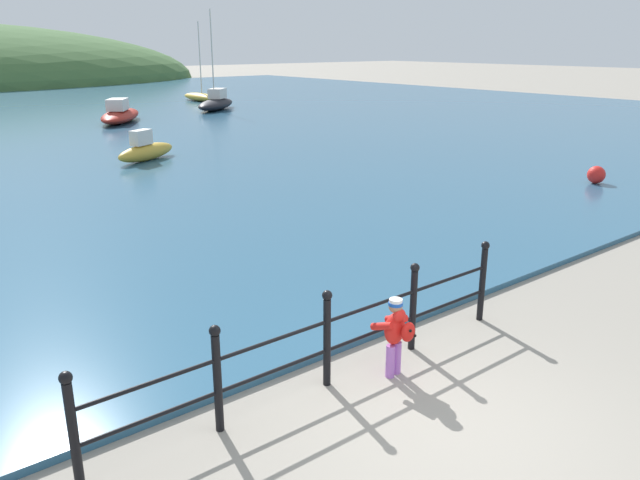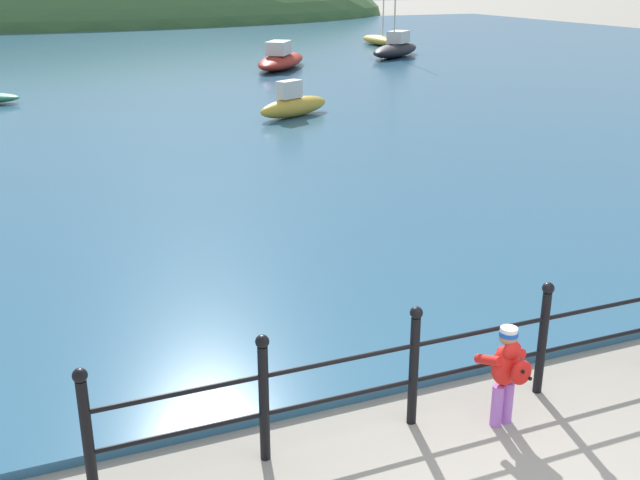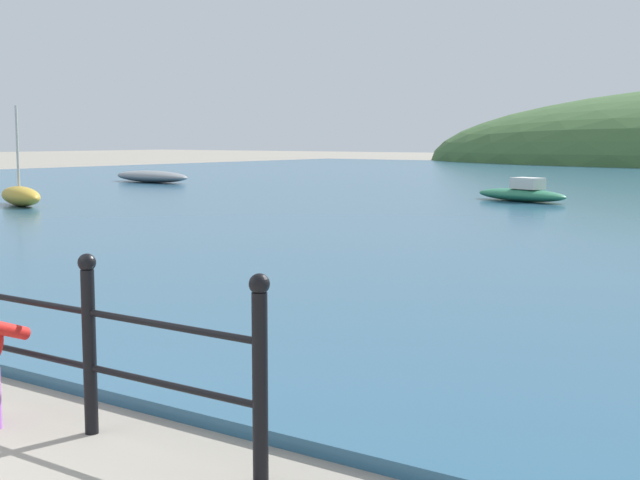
{
  "view_description": "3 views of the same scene",
  "coord_description": "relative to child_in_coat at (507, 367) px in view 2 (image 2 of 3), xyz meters",
  "views": [
    {
      "loc": [
        -4.62,
        -3.56,
        3.89
      ],
      "look_at": [
        1.61,
        4.16,
        0.75
      ],
      "focal_mm": 35.0,
      "sensor_mm": 36.0,
      "label": 1
    },
    {
      "loc": [
        -3.55,
        -3.82,
        4.04
      ],
      "look_at": [
        -0.27,
        4.16,
        0.94
      ],
      "focal_mm": 42.0,
      "sensor_mm": 36.0,
      "label": 2
    },
    {
      "loc": [
        5.62,
        -2.26,
        1.96
      ],
      "look_at": [
        -0.13,
        5.7,
        0.82
      ],
      "focal_mm": 50.0,
      "sensor_mm": 36.0,
      "label": 3
    }
  ],
  "objects": [
    {
      "name": "child_in_coat",
      "position": [
        0.0,
        0.0,
        0.0
      ],
      "size": [
        0.42,
        0.55,
        1.0
      ],
      "color": "#AD66C6",
      "rests_on": "ground"
    },
    {
      "name": "boat_white_sailboat",
      "position": [
        3.58,
        15.22,
        -0.17
      ],
      "size": [
        2.69,
        1.82,
        1.04
      ],
      "color": "gold",
      "rests_on": "water"
    },
    {
      "name": "boat_far_left",
      "position": [
        13.81,
        28.35,
        -0.1
      ],
      "size": [
        4.33,
        3.99,
        5.62
      ],
      "color": "black",
      "rests_on": "water"
    },
    {
      "name": "boat_blue_hull",
      "position": [
        7.03,
        26.03,
        -0.13
      ],
      "size": [
        4.02,
        4.88,
        1.18
      ],
      "color": "maroon",
      "rests_on": "water"
    },
    {
      "name": "iron_railing",
      "position": [
        -0.78,
        0.35,
        0.04
      ],
      "size": [
        5.95,
        0.12,
        1.21
      ],
      "color": "black",
      "rests_on": "ground"
    },
    {
      "name": "boat_green_fishing",
      "position": [
        15.91,
        34.11,
        -0.22
      ],
      "size": [
        1.19,
        4.2,
        5.14
      ],
      "color": "gold",
      "rests_on": "water"
    },
    {
      "name": "water",
      "position": [
        -0.36,
        30.85,
        -0.56
      ],
      "size": [
        80.0,
        60.0,
        0.1
      ],
      "primitive_type": "cube",
      "color": "#2D5B7A",
      "rests_on": "ground"
    },
    {
      "name": "far_hillside",
      "position": [
        -0.36,
        68.67,
        -0.61
      ],
      "size": [
        64.92,
        35.7,
        12.34
      ],
      "color": "#3D6033",
      "rests_on": "ground"
    }
  ]
}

